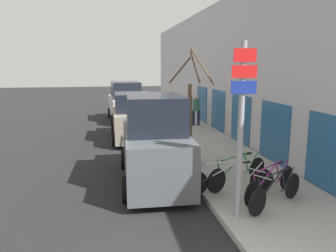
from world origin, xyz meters
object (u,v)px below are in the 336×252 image
at_px(bicycle_1, 271,183).
at_px(street_tree, 190,112).
at_px(pedestrian_far, 196,108).
at_px(bicycle_2, 229,180).
at_px(parked_car_0, 154,143).
at_px(parked_car_2, 126,103).
at_px(pedestrian_near, 177,111).
at_px(bicycle_0, 276,191).
at_px(parked_car_1, 134,118).
at_px(bicycle_3, 238,172).
at_px(signpost, 241,126).

xyz_separation_m(bicycle_1, street_tree, (-1.10, 3.70, 1.31)).
height_order(pedestrian_far, street_tree, street_tree).
bearing_deg(bicycle_2, pedestrian_far, -6.88).
bearing_deg(bicycle_1, parked_car_0, 19.12).
xyz_separation_m(parked_car_2, street_tree, (1.64, -9.64, 0.76)).
xyz_separation_m(pedestrian_far, street_tree, (-2.00, -6.33, 0.72)).
bearing_deg(parked_car_2, pedestrian_near, -65.03).
bearing_deg(bicycle_1, pedestrian_near, -29.94).
bearing_deg(street_tree, bicycle_0, -77.30).
xyz_separation_m(parked_car_2, pedestrian_far, (3.63, -3.31, 0.04)).
relative_size(bicycle_0, parked_car_1, 0.43).
height_order(bicycle_1, parked_car_0, parked_car_0).
relative_size(bicycle_2, parked_car_2, 0.51).
relative_size(bicycle_2, pedestrian_near, 1.44).
xyz_separation_m(parked_car_1, pedestrian_near, (2.28, 1.04, 0.11)).
relative_size(bicycle_2, pedestrian_far, 1.42).
distance_m(parked_car_1, pedestrian_far, 4.18).
relative_size(bicycle_1, bicycle_3, 0.93).
relative_size(pedestrian_far, street_tree, 0.43).
distance_m(bicycle_0, parked_car_0, 3.64).
bearing_deg(bicycle_0, bicycle_3, -16.56).
relative_size(bicycle_3, street_tree, 0.54).
xyz_separation_m(signpost, bicycle_0, (1.08, 0.33, -1.64)).
xyz_separation_m(bicycle_1, parked_car_1, (-2.70, 7.91, 0.46)).
bearing_deg(bicycle_2, parked_car_1, 17.14).
bearing_deg(bicycle_3, parked_car_2, -16.70).
xyz_separation_m(signpost, bicycle_3, (0.74, 1.76, -1.63)).
bearing_deg(parked_car_1, bicycle_0, -72.70).
distance_m(bicycle_0, street_tree, 4.53).
xyz_separation_m(bicycle_2, parked_car_2, (-1.81, 12.93, 0.54)).
bearing_deg(bicycle_3, pedestrian_near, -27.47).
height_order(bicycle_2, parked_car_2, parked_car_2).
height_order(bicycle_0, street_tree, street_tree).
distance_m(bicycle_2, bicycle_3, 0.65).
xyz_separation_m(pedestrian_near, pedestrian_far, (1.31, 1.09, 0.01)).
bearing_deg(pedestrian_far, pedestrian_near, -131.44).
xyz_separation_m(bicycle_2, bicycle_3, (0.44, 0.48, 0.00)).
height_order(bicycle_2, pedestrian_far, pedestrian_far).
bearing_deg(bicycle_1, bicycle_3, -3.88).
distance_m(signpost, bicycle_3, 2.51).
bearing_deg(parked_car_2, street_tree, -83.27).
distance_m(bicycle_2, pedestrian_near, 8.57).
distance_m(signpost, pedestrian_far, 11.16).
height_order(bicycle_0, parked_car_1, parked_car_1).
bearing_deg(bicycle_0, bicycle_2, 9.61).
distance_m(bicycle_1, pedestrian_near, 8.98).
relative_size(bicycle_0, parked_car_0, 0.41).
distance_m(pedestrian_near, pedestrian_far, 1.70).
bearing_deg(pedestrian_far, parked_car_1, -140.43).
xyz_separation_m(bicycle_2, pedestrian_far, (1.83, 9.62, 0.58)).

